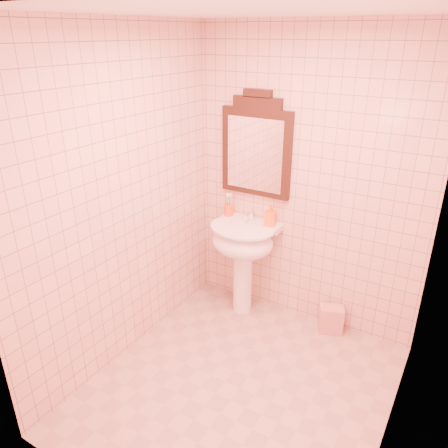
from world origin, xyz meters
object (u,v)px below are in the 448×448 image
Objects in this scene: toothbrush_cup at (229,210)px; towel at (331,319)px; pedestal_sink at (243,247)px; soap_dispenser at (270,215)px; mirror at (256,148)px.

towel is at bearing -1.56° from toothbrush_cup.
pedestal_sink is at bearing -32.48° from toothbrush_cup.
soap_dispenser is (0.42, -0.01, 0.04)m from toothbrush_cup.
soap_dispenser is (0.19, 0.14, 0.30)m from pedestal_sink.
towel is at bearing -13.81° from soap_dispenser.
toothbrush_cup reaches higher than towel.
pedestal_sink is 0.87m from mirror.
mirror is 1.61m from towel.
mirror reaches higher than towel.
soap_dispenser reaches higher than toothbrush_cup.
soap_dispenser is 1.05m from towel.
pedestal_sink is at bearing -90.00° from mirror.
soap_dispenser is at bearing 178.39° from towel.
towel is (1.05, -0.03, -0.79)m from toothbrush_cup.
mirror is at bearing 13.01° from toothbrush_cup.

